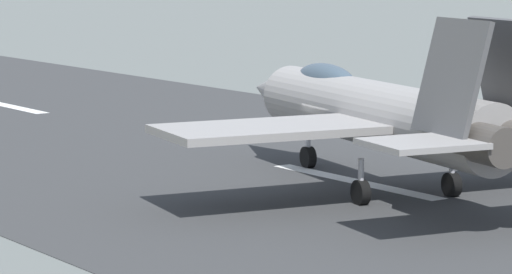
# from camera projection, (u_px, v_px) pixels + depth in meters

# --- Properties ---
(ground_plane) EXTENTS (400.00, 400.00, 0.00)m
(ground_plane) POSITION_uv_depth(u_px,v_px,m) (345.00, 180.00, 43.39)
(ground_plane) COLOR slate
(runway_strip) EXTENTS (240.00, 26.00, 0.02)m
(runway_strip) POSITION_uv_depth(u_px,v_px,m) (345.00, 179.00, 43.38)
(runway_strip) COLOR #353638
(runway_strip) RESTS_ON ground
(fighter_jet) EXTENTS (17.52, 15.37, 5.71)m
(fighter_jet) POSITION_uv_depth(u_px,v_px,m) (376.00, 112.00, 41.12)
(fighter_jet) COLOR gray
(fighter_jet) RESTS_ON ground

